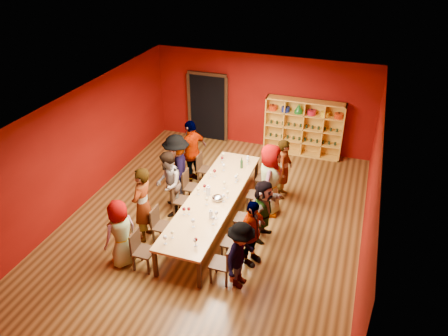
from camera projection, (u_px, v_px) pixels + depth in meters
The scene contains 52 objects.
room_shell at pixel (213, 169), 10.05m from camera, with size 7.10×9.10×3.04m.
tasting_table at pixel (213, 198), 10.45m from camera, with size 1.10×4.50×0.75m.
doorway at pixel (208, 107), 14.39m from camera, with size 1.40×0.17×2.30m.
shelving_unit at pixel (304, 125), 13.46m from camera, with size 2.40×0.40×1.80m.
chair_person_left_0 at pixel (140, 248), 9.17m from camera, with size 0.42×0.42×0.89m.
person_left_0 at pixel (121, 233), 9.14m from camera, with size 0.77×0.42×1.57m, color #608AC7.
chair_person_left_1 at pixel (160, 223), 9.91m from camera, with size 0.42×0.42×0.89m.
person_left_1 at pixel (143, 205), 9.81m from camera, with size 0.68×0.49×1.85m, color #141B38.
chair_person_left_2 at pixel (180, 198), 10.83m from camera, with size 0.42×0.42×0.89m.
person_left_2 at pixel (168, 184), 10.73m from camera, with size 0.82×0.45×1.69m, color #D18C97.
chair_person_left_3 at pixel (189, 185), 11.35m from camera, with size 0.42×0.42×0.89m.
person_left_3 at pixel (177, 168), 11.23m from camera, with size 1.20×0.50×1.86m, color #141A37.
chair_person_left_4 at pixel (203, 167), 12.16m from camera, with size 0.42×0.42×0.89m.
person_left_4 at pixel (192, 152), 12.03m from camera, with size 1.09×0.49×1.85m, color #525157.
chair_person_right_0 at pixel (225, 262), 8.80m from camera, with size 0.42×0.42×0.89m.
person_right_0 at pixel (241, 255), 8.58m from camera, with size 0.98×0.40×1.52m, color pink.
chair_person_right_1 at pixel (236, 241), 9.39m from camera, with size 0.42×0.42×0.89m.
person_right_1 at pixel (251, 233), 9.15m from camera, with size 0.92×0.42×1.57m, color #BF8087.
chair_person_right_2 at pixel (247, 217), 10.14m from camera, with size 0.42×0.42×0.89m.
person_right_2 at pixel (263, 210), 9.90m from camera, with size 1.41×0.41×1.52m, color silver.
chair_person_right_3 at pixel (259, 194), 10.99m from camera, with size 0.42×0.42×0.89m.
person_right_3 at pixel (270, 180), 10.69m from camera, with size 0.93×0.50×1.89m, color #5674B1.
chair_person_right_4 at pixel (267, 177), 11.70m from camera, with size 0.42×0.42×0.89m.
person_right_4 at pixel (284, 169), 11.42m from camera, with size 0.60×0.44×1.65m, color pink.
wine_glass_0 at pixel (222, 158), 11.81m from camera, with size 0.07×0.07×0.18m.
wine_glass_1 at pixel (165, 238), 8.82m from camera, with size 0.09×0.09×0.22m.
wine_glass_2 at pixel (215, 171), 11.16m from camera, with size 0.08×0.08×0.21m.
wine_glass_3 at pixel (224, 183), 10.64m from camera, with size 0.09×0.09×0.22m.
wine_glass_4 at pixel (198, 190), 10.43m from camera, with size 0.08×0.08×0.19m.
wine_glass_5 at pixel (184, 209), 9.70m from camera, with size 0.08×0.08×0.20m.
wine_glass_6 at pixel (248, 157), 11.84m from camera, with size 0.08×0.08×0.19m.
wine_glass_7 at pixel (195, 241), 8.78m from camera, with size 0.07×0.07×0.18m.
wine_glass_8 at pixel (189, 209), 9.72m from camera, with size 0.08×0.08×0.20m.
wine_glass_9 at pixel (227, 193), 10.29m from camera, with size 0.08×0.08×0.20m.
wine_glass_10 at pixel (223, 154), 11.94m from camera, with size 0.09×0.09×0.22m.
wine_glass_11 at pixel (223, 196), 10.15m from camera, with size 0.08×0.08×0.21m.
wine_glass_12 at pixel (224, 165), 11.42m from camera, with size 0.08×0.08×0.21m.
wine_glass_13 at pixel (236, 177), 10.90m from camera, with size 0.08×0.08×0.21m.
wine_glass_14 at pixel (193, 221), 9.31m from camera, with size 0.09×0.09×0.22m.
wine_glass_15 at pixel (207, 199), 10.05m from camera, with size 0.08×0.08×0.21m.
wine_glass_16 at pixel (213, 218), 9.39m from camera, with size 0.09×0.09×0.22m.
wine_glass_17 at pixel (216, 213), 9.57m from camera, with size 0.08×0.08×0.21m.
wine_glass_18 at pixel (248, 159), 11.72m from camera, with size 0.08×0.08×0.20m.
wine_glass_19 at pixel (210, 173), 11.10m from camera, with size 0.07×0.07×0.18m.
wine_glass_20 at pixel (172, 233), 9.00m from camera, with size 0.07×0.07×0.18m.
wine_glass_21 at pixel (237, 175), 10.99m from camera, with size 0.08×0.08×0.19m.
wine_glass_22 at pixel (196, 240), 8.78m from camera, with size 0.08×0.08×0.20m.
wine_glass_23 at pixel (205, 186), 10.54m from camera, with size 0.08×0.08×0.20m.
spittoon_bowl at pixel (217, 198), 10.25m from camera, with size 0.27×0.27×0.15m, color #AFB1B6.
carafe_a at pixel (208, 191), 10.40m from camera, with size 0.14×0.14×0.28m.
carafe_b at pixel (211, 214), 9.62m from camera, with size 0.11×0.11×0.23m.
wine_bottle at pixel (242, 164), 11.55m from camera, with size 0.08×0.08×0.31m.
Camera 1 is at (3.06, -8.16, 6.52)m, focal length 35.00 mm.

